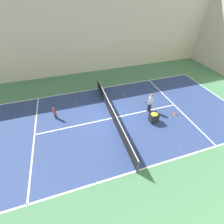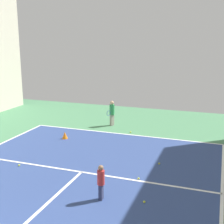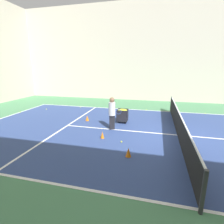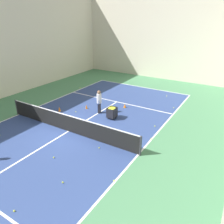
% 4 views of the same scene
% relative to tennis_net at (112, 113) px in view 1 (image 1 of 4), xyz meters
% --- Properties ---
extents(ground_plane, '(33.33, 33.33, 0.00)m').
position_rel_tennis_net_xyz_m(ground_plane, '(0.00, 0.00, -0.57)').
color(ground_plane, '#477F56').
extents(court_playing_area, '(9.35, 21.14, 0.00)m').
position_rel_tennis_net_xyz_m(court_playing_area, '(0.00, 0.00, -0.57)').
color(court_playing_area, navy).
rests_on(court_playing_area, ground).
extents(line_baseline_far, '(9.35, 0.10, 0.00)m').
position_rel_tennis_net_xyz_m(line_baseline_far, '(0.00, 10.57, -0.56)').
color(line_baseline_far, white).
rests_on(line_baseline_far, ground).
extents(line_sideline_left, '(0.10, 21.14, 0.00)m').
position_rel_tennis_net_xyz_m(line_sideline_left, '(-4.67, 0.00, -0.56)').
color(line_sideline_left, white).
rests_on(line_sideline_left, ground).
extents(line_sideline_right, '(0.10, 21.14, 0.00)m').
position_rel_tennis_net_xyz_m(line_sideline_right, '(4.67, 0.00, -0.56)').
color(line_sideline_right, white).
rests_on(line_sideline_right, ground).
extents(line_service_near, '(9.35, 0.10, 0.00)m').
position_rel_tennis_net_xyz_m(line_service_near, '(0.00, -5.81, -0.56)').
color(line_service_near, white).
rests_on(line_service_near, ground).
extents(line_service_far, '(9.35, 0.10, 0.00)m').
position_rel_tennis_net_xyz_m(line_service_far, '(0.00, 5.81, -0.56)').
color(line_service_far, white).
rests_on(line_service_far, ground).
extents(line_centre_service, '(0.10, 11.62, 0.00)m').
position_rel_tennis_net_xyz_m(line_centre_service, '(0.00, 0.00, -0.56)').
color(line_centre_service, white).
rests_on(line_centre_service, ground).
extents(hall_enclosure_left, '(0.15, 29.63, 8.94)m').
position_rel_tennis_net_xyz_m(hall_enclosure_left, '(-8.84, 0.00, 3.90)').
color(hall_enclosure_left, beige).
rests_on(hall_enclosure_left, ground).
extents(tennis_net, '(9.65, 0.10, 1.10)m').
position_rel_tennis_net_xyz_m(tennis_net, '(0.00, 0.00, 0.00)').
color(tennis_net, '#2D2D33').
rests_on(tennis_net, ground).
extents(coach_at_net, '(0.44, 0.67, 1.70)m').
position_rel_tennis_net_xyz_m(coach_at_net, '(0.04, 3.25, 0.41)').
color(coach_at_net, black).
rests_on(coach_at_net, ground).
extents(child_midcourt, '(0.22, 0.22, 1.07)m').
position_rel_tennis_net_xyz_m(child_midcourt, '(-1.36, -4.26, 0.05)').
color(child_midcourt, '#2D3351').
rests_on(child_midcourt, ground).
extents(ball_cart, '(0.55, 0.61, 0.81)m').
position_rel_tennis_net_xyz_m(ball_cart, '(1.30, 2.94, 0.01)').
color(ball_cart, black).
rests_on(ball_cart, ground).
extents(training_cone_0, '(0.20, 0.20, 0.32)m').
position_rel_tennis_net_xyz_m(training_cone_0, '(1.13, 5.09, -0.40)').
color(training_cone_0, orange).
rests_on(training_cone_0, ground).
extents(training_cone_1, '(0.21, 0.21, 0.34)m').
position_rel_tennis_net_xyz_m(training_cone_1, '(-2.63, 1.97, -0.39)').
color(training_cone_1, orange).
rests_on(training_cone_1, ground).
extents(training_cone_3, '(0.17, 0.17, 0.32)m').
position_rel_tennis_net_xyz_m(training_cone_3, '(-1.23, 3.39, -0.41)').
color(training_cone_3, orange).
rests_on(training_cone_3, ground).
extents(tennis_ball_0, '(0.07, 0.07, 0.07)m').
position_rel_tennis_net_xyz_m(tennis_ball_0, '(-2.04, -5.92, -0.53)').
color(tennis_ball_0, yellow).
rests_on(tennis_ball_0, ground).
extents(tennis_ball_1, '(0.07, 0.07, 0.07)m').
position_rel_tennis_net_xyz_m(tennis_ball_1, '(-3.05, -2.54, -0.53)').
color(tennis_ball_1, yellow).
rests_on(tennis_ball_1, ground).
extents(tennis_ball_2, '(0.07, 0.07, 0.07)m').
position_rel_tennis_net_xyz_m(tennis_ball_2, '(2.39, -5.52, -0.53)').
color(tennis_ball_2, yellow).
rests_on(tennis_ball_2, ground).
extents(tennis_ball_3, '(0.07, 0.07, 0.07)m').
position_rel_tennis_net_xyz_m(tennis_ball_3, '(2.85, -3.52, -0.53)').
color(tennis_ball_3, yellow).
rests_on(tennis_ball_3, ground).
extents(tennis_ball_4, '(0.07, 0.07, 0.07)m').
position_rel_tennis_net_xyz_m(tennis_ball_4, '(4.65, 1.74, -0.53)').
color(tennis_ball_4, yellow).
rests_on(tennis_ball_4, ground).
extents(tennis_ball_5, '(0.07, 0.07, 0.07)m').
position_rel_tennis_net_xyz_m(tennis_ball_5, '(-4.89, 7.07, -0.53)').
color(tennis_ball_5, yellow).
rests_on(tennis_ball_5, ground).
extents(tennis_ball_7, '(0.07, 0.07, 0.07)m').
position_rel_tennis_net_xyz_m(tennis_ball_7, '(4.26, 3.32, -0.53)').
color(tennis_ball_7, yellow).
rests_on(tennis_ball_7, ground).
extents(tennis_ball_8, '(0.07, 0.07, 0.07)m').
position_rel_tennis_net_xyz_m(tennis_ball_8, '(-2.43, -7.41, -0.53)').
color(tennis_ball_8, yellow).
rests_on(tennis_ball_8, ground).
extents(tennis_ball_9, '(0.07, 0.07, 0.07)m').
position_rel_tennis_net_xyz_m(tennis_ball_9, '(-1.49, 2.45, -0.53)').
color(tennis_ball_9, yellow).
rests_on(tennis_ball_9, ground).
extents(tennis_ball_11, '(0.07, 0.07, 0.07)m').
position_rel_tennis_net_xyz_m(tennis_ball_11, '(1.24, -2.45, -0.53)').
color(tennis_ball_11, yellow).
rests_on(tennis_ball_11, ground).
extents(tennis_ball_12, '(0.07, 0.07, 0.07)m').
position_rel_tennis_net_xyz_m(tennis_ball_12, '(2.65, -0.55, -0.53)').
color(tennis_ball_12, yellow).
rests_on(tennis_ball_12, ground).
extents(tennis_ball_14, '(0.07, 0.07, 0.07)m').
position_rel_tennis_net_xyz_m(tennis_ball_14, '(4.63, -2.30, -0.53)').
color(tennis_ball_14, yellow).
rests_on(tennis_ball_14, ground).
extents(tennis_ball_15, '(0.07, 0.07, 0.07)m').
position_rel_tennis_net_xyz_m(tennis_ball_15, '(-2.59, -4.50, -0.53)').
color(tennis_ball_15, yellow).
rests_on(tennis_ball_15, ground).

